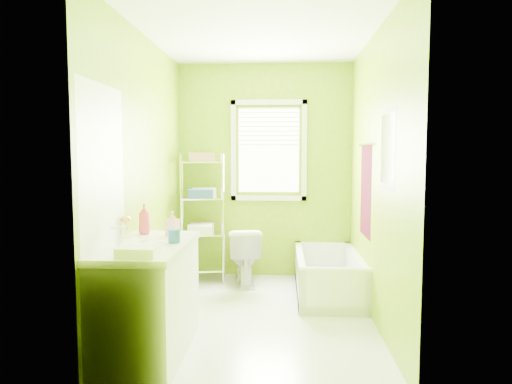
# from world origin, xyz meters

# --- Properties ---
(ground) EXTENTS (2.90, 2.90, 0.00)m
(ground) POSITION_xyz_m (0.00, 0.00, 0.00)
(ground) COLOR silver
(ground) RESTS_ON ground
(room_envelope) EXTENTS (2.14, 2.94, 2.62)m
(room_envelope) POSITION_xyz_m (0.00, 0.00, 1.55)
(room_envelope) COLOR #709807
(room_envelope) RESTS_ON ground
(window) EXTENTS (0.92, 0.05, 1.22)m
(window) POSITION_xyz_m (0.05, 1.42, 1.61)
(window) COLOR white
(window) RESTS_ON ground
(door) EXTENTS (0.09, 0.80, 2.00)m
(door) POSITION_xyz_m (-1.04, -1.00, 1.00)
(door) COLOR white
(door) RESTS_ON ground
(right_wall_decor) EXTENTS (0.04, 1.48, 1.17)m
(right_wall_decor) POSITION_xyz_m (1.04, -0.02, 1.32)
(right_wall_decor) COLOR #450715
(right_wall_decor) RESTS_ON ground
(bathtub) EXTENTS (0.67, 1.43, 0.46)m
(bathtub) POSITION_xyz_m (0.72, 0.69, 0.15)
(bathtub) COLOR white
(bathtub) RESTS_ON ground
(toilet) EXTENTS (0.47, 0.70, 0.66)m
(toilet) POSITION_xyz_m (-0.22, 1.05, 0.33)
(toilet) COLOR white
(toilet) RESTS_ON ground
(vanity) EXTENTS (0.58, 1.13, 1.10)m
(vanity) POSITION_xyz_m (-0.77, -0.86, 0.45)
(vanity) COLOR silver
(vanity) RESTS_ON ground
(wire_shelf_unit) EXTENTS (0.55, 0.45, 1.53)m
(wire_shelf_unit) POSITION_xyz_m (-0.71, 1.17, 0.93)
(wire_shelf_unit) COLOR silver
(wire_shelf_unit) RESTS_ON ground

